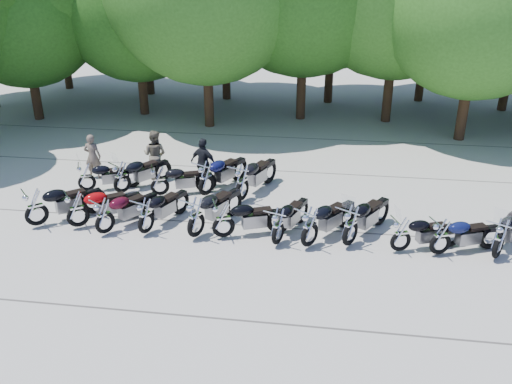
# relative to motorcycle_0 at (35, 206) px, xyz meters

# --- Properties ---
(ground) EXTENTS (90.00, 90.00, 0.00)m
(ground) POSITION_rel_motorcycle_0_xyz_m (6.32, -0.53, -0.67)
(ground) COLOR #9A968B
(ground) RESTS_ON ground
(tree_1) EXTENTS (6.97, 6.97, 8.55)m
(tree_1) POSITION_rel_motorcycle_0_xyz_m (-5.72, 10.70, 4.39)
(tree_1) COLOR #3A2614
(tree_1) RESTS_ON ground
(tree_2) EXTENTS (7.31, 7.31, 8.97)m
(tree_2) POSITION_rel_motorcycle_0_xyz_m (-0.94, 12.31, 4.64)
(tree_2) COLOR #3A2614
(tree_2) RESTS_ON ground
(motorcycle_0) EXTENTS (2.24, 2.14, 1.34)m
(motorcycle_0) POSITION_rel_motorcycle_0_xyz_m (0.00, 0.00, 0.00)
(motorcycle_0) COLOR black
(motorcycle_0) RESTS_ON ground
(motorcycle_1) EXTENTS (2.25, 1.95, 1.30)m
(motorcycle_1) POSITION_rel_motorcycle_0_xyz_m (1.23, 0.09, -0.02)
(motorcycle_1) COLOR #9E0509
(motorcycle_1) RESTS_ON ground
(motorcycle_2) EXTENTS (1.79, 2.22, 1.25)m
(motorcycle_2) POSITION_rel_motorcycle_0_xyz_m (2.15, -0.17, -0.04)
(motorcycle_2) COLOR #3D0816
(motorcycle_2) RESTS_ON ground
(motorcycle_3) EXTENTS (1.46, 2.30, 1.25)m
(motorcycle_3) POSITION_rel_motorcycle_0_xyz_m (3.30, 0.01, -0.05)
(motorcycle_3) COLOR black
(motorcycle_3) RESTS_ON ground
(motorcycle_4) EXTENTS (1.73, 2.55, 1.40)m
(motorcycle_4) POSITION_rel_motorcycle_0_xyz_m (4.76, -0.01, 0.03)
(motorcycle_4) COLOR black
(motorcycle_4) RESTS_ON ground
(motorcycle_5) EXTENTS (2.35, 1.47, 1.27)m
(motorcycle_5) POSITION_rel_motorcycle_0_xyz_m (5.53, 0.06, -0.03)
(motorcycle_5) COLOR black
(motorcycle_5) RESTS_ON ground
(motorcycle_6) EXTENTS (1.39, 2.31, 1.25)m
(motorcycle_6) POSITION_rel_motorcycle_0_xyz_m (7.07, -0.09, -0.05)
(motorcycle_6) COLOR black
(motorcycle_6) RESTS_ON ground
(motorcycle_7) EXTENTS (1.97, 2.36, 1.35)m
(motorcycle_7) POSITION_rel_motorcycle_0_xyz_m (7.94, -0.11, 0.00)
(motorcycle_7) COLOR black
(motorcycle_7) RESTS_ON ground
(motorcycle_8) EXTENTS (1.90, 2.46, 1.37)m
(motorcycle_8) POSITION_rel_motorcycle_0_xyz_m (9.02, 0.10, 0.02)
(motorcycle_8) COLOR black
(motorcycle_8) RESTS_ON ground
(motorcycle_9) EXTENTS (2.14, 1.31, 1.16)m
(motorcycle_9) POSITION_rel_motorcycle_0_xyz_m (10.35, -0.03, -0.09)
(motorcycle_9) COLOR black
(motorcycle_9) RESTS_ON ground
(motorcycle_10) EXTENTS (2.22, 1.42, 1.21)m
(motorcycle_10) POSITION_rel_motorcycle_0_xyz_m (11.37, -0.06, -0.07)
(motorcycle_10) COLOR #0D1239
(motorcycle_10) RESTS_ON ground
(motorcycle_11) EXTENTS (1.79, 2.33, 1.30)m
(motorcycle_11) POSITION_rel_motorcycle_0_xyz_m (12.83, -0.03, -0.02)
(motorcycle_11) COLOR black
(motorcycle_11) RESTS_ON ground
(motorcycle_12) EXTENTS (2.11, 1.41, 1.15)m
(motorcycle_12) POSITION_rel_motorcycle_0_xyz_m (0.36, 2.62, -0.09)
(motorcycle_12) COLOR black
(motorcycle_12) RESTS_ON ground
(motorcycle_13) EXTENTS (1.90, 2.24, 1.28)m
(motorcycle_13) POSITION_rel_motorcycle_0_xyz_m (1.59, 2.64, -0.03)
(motorcycle_13) COLOR black
(motorcycle_13) RESTS_ON ground
(motorcycle_14) EXTENTS (2.21, 1.37, 1.20)m
(motorcycle_14) POSITION_rel_motorcycle_0_xyz_m (2.89, 2.62, -0.07)
(motorcycle_14) COLOR black
(motorcycle_14) RESTS_ON ground
(motorcycle_15) EXTENTS (1.80, 2.51, 1.38)m
(motorcycle_15) POSITION_rel_motorcycle_0_xyz_m (4.40, 2.82, 0.02)
(motorcycle_15) COLOR #0D0F3A
(motorcycle_15) RESTS_ON ground
(motorcycle_16) EXTENTS (1.65, 2.65, 1.44)m
(motorcycle_16) POSITION_rel_motorcycle_0_xyz_m (5.64, 2.57, 0.05)
(motorcycle_16) COLOR black
(motorcycle_16) RESTS_ON ground
(rider_0) EXTENTS (0.61, 0.41, 1.62)m
(rider_0) POSITION_rel_motorcycle_0_xyz_m (0.07, 3.88, 0.14)
(rider_0) COLOR brown
(rider_0) RESTS_ON ground
(rider_1) EXTENTS (0.95, 0.79, 1.78)m
(rider_1) POSITION_rel_motorcycle_0_xyz_m (2.27, 4.15, 0.22)
(rider_1) COLOR #655C48
(rider_1) RESTS_ON ground
(rider_2) EXTENTS (1.11, 0.77, 1.75)m
(rider_2) POSITION_rel_motorcycle_0_xyz_m (4.16, 3.60, 0.20)
(rider_2) COLOR black
(rider_2) RESTS_ON ground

